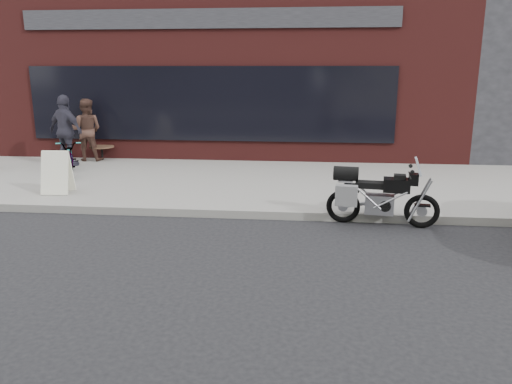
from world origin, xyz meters
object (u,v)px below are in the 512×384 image
at_px(bicycle_front, 70,157).
at_px(motorcycle, 375,196).
at_px(sandwich_sign, 57,172).
at_px(cafe_patron_right, 66,131).
at_px(cafe_table, 102,147).
at_px(cafe_patron_left, 87,130).

bearing_deg(bicycle_front, motorcycle, -47.18).
bearing_deg(sandwich_sign, cafe_patron_right, 107.34).
height_order(motorcycle, cafe_table, motorcycle).
bearing_deg(cafe_patron_left, cafe_table, -160.18).
relative_size(bicycle_front, cafe_table, 2.35).
xyz_separation_m(motorcycle, bicycle_front, (-6.83, 2.88, 0.05)).
distance_m(motorcycle, cafe_patron_right, 8.34).
bearing_deg(motorcycle, bicycle_front, 165.12).
distance_m(cafe_patron_left, cafe_patron_right, 0.86).
bearing_deg(motorcycle, cafe_patron_left, 154.84).
height_order(cafe_patron_left, cafe_patron_right, cafe_patron_right).
relative_size(bicycle_front, cafe_patron_left, 0.93).
distance_m(bicycle_front, cafe_patron_left, 1.90).
bearing_deg(sandwich_sign, bicycle_front, 103.27).
height_order(bicycle_front, sandwich_sign, sandwich_sign).
relative_size(cafe_table, cafe_patron_right, 0.37).
relative_size(sandwich_sign, cafe_patron_left, 0.51).
distance_m(sandwich_sign, cafe_patron_left, 3.77).
height_order(sandwich_sign, cafe_table, sandwich_sign).
xyz_separation_m(bicycle_front, sandwich_sign, (0.58, -1.80, 0.02)).
xyz_separation_m(motorcycle, cafe_table, (-6.87, 4.85, -0.02)).
relative_size(motorcycle, bicycle_front, 1.20).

